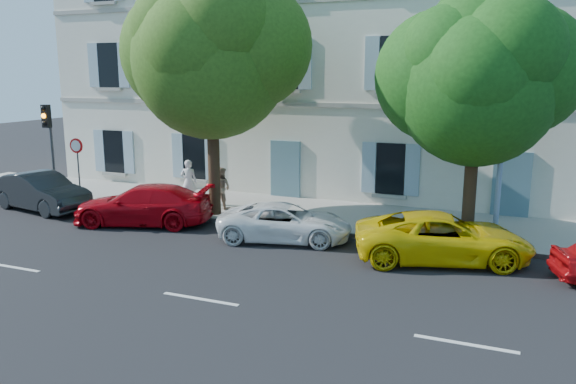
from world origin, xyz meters
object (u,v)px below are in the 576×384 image
at_px(car_yellow_supercar, 443,237).
at_px(pedestrian_b, 221,188).
at_px(road_sign, 77,156).
at_px(street_lamp, 506,92).
at_px(car_dark_sedan, 41,192).
at_px(traffic_light, 49,132).
at_px(car_white_coupe, 285,222).
at_px(tree_left, 211,61).
at_px(pedestrian_a, 189,182).
at_px(car_red_coupe, 143,205).
at_px(tree_right, 477,86).

distance_m(car_yellow_supercar, pedestrian_b, 9.01).
height_order(road_sign, street_lamp, street_lamp).
relative_size(car_dark_sedan, traffic_light, 1.15).
relative_size(car_white_coupe, tree_left, 0.49).
bearing_deg(car_white_coupe, road_sign, 68.65).
xyz_separation_m(car_dark_sedan, car_yellow_supercar, (15.22, -0.36, -0.05)).
bearing_deg(tree_left, car_dark_sedan, -167.59).
xyz_separation_m(car_white_coupe, car_yellow_supercar, (4.90, -0.18, 0.10)).
xyz_separation_m(car_dark_sedan, pedestrian_a, (5.07, 2.57, 0.30)).
xyz_separation_m(car_dark_sedan, tree_left, (6.84, 1.50, 4.92)).
relative_size(car_white_coupe, road_sign, 1.64).
bearing_deg(car_red_coupe, car_white_coupe, 75.07).
relative_size(tree_right, road_sign, 2.85).
relative_size(car_yellow_supercar, street_lamp, 0.61).
xyz_separation_m(tree_left, pedestrian_a, (-1.76, 1.07, -4.62)).
distance_m(traffic_light, pedestrian_b, 7.45).
height_order(car_red_coupe, pedestrian_a, pedestrian_a).
distance_m(car_dark_sedan, traffic_light, 2.49).
height_order(tree_left, pedestrian_a, tree_left).
bearing_deg(traffic_light, road_sign, 7.64).
height_order(tree_left, pedestrian_b, tree_left).
bearing_deg(car_red_coupe, traffic_light, -119.34).
height_order(car_red_coupe, car_white_coupe, car_red_coupe).
distance_m(car_red_coupe, car_yellow_supercar, 10.28).
height_order(car_red_coupe, pedestrian_b, pedestrian_b).
bearing_deg(street_lamp, traffic_light, -178.59).
distance_m(car_yellow_supercar, traffic_light, 15.86).
bearing_deg(car_yellow_supercar, pedestrian_a, 56.93).
height_order(car_yellow_supercar, pedestrian_a, pedestrian_a).
bearing_deg(pedestrian_a, pedestrian_b, 156.04).
xyz_separation_m(tree_left, tree_right, (8.90, -0.03, -0.80)).
distance_m(tree_left, tree_right, 8.94).
height_order(traffic_light, pedestrian_a, traffic_light).
bearing_deg(car_red_coupe, car_yellow_supercar, 73.75).
bearing_deg(tree_left, car_red_coupe, -137.16).
xyz_separation_m(car_dark_sedan, road_sign, (0.81, 1.22, 1.27)).
height_order(traffic_light, road_sign, traffic_light).
xyz_separation_m(car_white_coupe, tree_left, (-3.49, 1.69, 5.07)).
xyz_separation_m(tree_right, street_lamp, (0.81, 0.00, -0.14)).
relative_size(pedestrian_a, pedestrian_b, 1.11).
height_order(road_sign, pedestrian_a, road_sign).
bearing_deg(car_red_coupe, car_dark_sedan, -108.54).
bearing_deg(car_dark_sedan, road_sign, -22.75).
bearing_deg(traffic_light, tree_right, 1.48).
bearing_deg(car_yellow_supercar, car_dark_sedan, 71.70).
relative_size(car_white_coupe, street_lamp, 0.52).
bearing_deg(traffic_light, street_lamp, 1.41).
relative_size(tree_right, pedestrian_a, 4.16).
distance_m(street_lamp, pedestrian_a, 12.10).
bearing_deg(street_lamp, pedestrian_b, 174.83).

